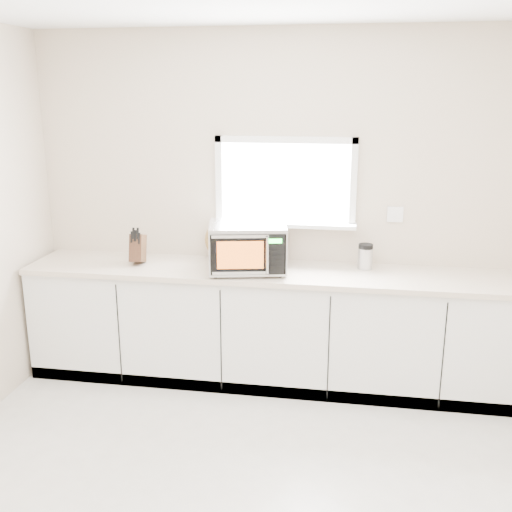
# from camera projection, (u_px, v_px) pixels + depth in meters

# --- Properties ---
(back_wall) EXTENTS (4.00, 0.17, 2.70)m
(back_wall) POSITION_uv_depth(u_px,v_px,m) (285.00, 205.00, 4.71)
(back_wall) COLOR beige
(back_wall) RESTS_ON ground
(cabinets) EXTENTS (3.92, 0.60, 0.88)m
(cabinets) POSITION_uv_depth(u_px,v_px,m) (279.00, 329.00, 4.68)
(cabinets) COLOR silver
(cabinets) RESTS_ON ground
(countertop) EXTENTS (3.92, 0.64, 0.04)m
(countertop) POSITION_uv_depth(u_px,v_px,m) (280.00, 273.00, 4.55)
(countertop) COLOR beige
(countertop) RESTS_ON cabinets
(microwave) EXTENTS (0.64, 0.55, 0.36)m
(microwave) POSITION_uv_depth(u_px,v_px,m) (247.00, 247.00, 4.47)
(microwave) COLOR black
(microwave) RESTS_ON countertop
(knife_block) EXTENTS (0.11, 0.21, 0.30)m
(knife_block) POSITION_uv_depth(u_px,v_px,m) (138.00, 248.00, 4.68)
(knife_block) COLOR #452C18
(knife_block) RESTS_ON countertop
(cutting_board) EXTENTS (0.32, 0.08, 0.32)m
(cutting_board) POSITION_uv_depth(u_px,v_px,m) (224.00, 240.00, 4.81)
(cutting_board) COLOR olive
(cutting_board) RESTS_ON countertop
(coffee_grinder) EXTENTS (0.12, 0.12, 0.20)m
(coffee_grinder) POSITION_uv_depth(u_px,v_px,m) (365.00, 256.00, 4.56)
(coffee_grinder) COLOR silver
(coffee_grinder) RESTS_ON countertop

